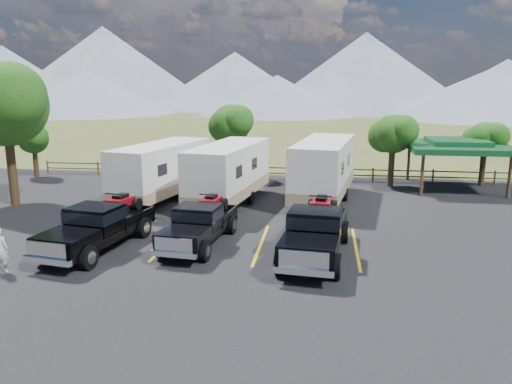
# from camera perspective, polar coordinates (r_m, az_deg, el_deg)

# --- Properties ---
(ground) EXTENTS (320.00, 320.00, 0.00)m
(ground) POSITION_cam_1_polar(r_m,az_deg,el_deg) (18.09, -7.43, -9.77)
(ground) COLOR #3C4C20
(ground) RESTS_ON ground
(asphalt_lot) EXTENTS (44.00, 34.00, 0.04)m
(asphalt_lot) POSITION_cam_1_polar(r_m,az_deg,el_deg) (20.80, -5.30, -6.64)
(asphalt_lot) COLOR black
(asphalt_lot) RESTS_ON ground
(stall_lines) EXTENTS (12.12, 5.50, 0.01)m
(stall_lines) POSITION_cam_1_polar(r_m,az_deg,el_deg) (21.72, -4.71, -5.72)
(stall_lines) COLOR gold
(stall_lines) RESTS_ON asphalt_lot
(tree_big_nw) EXTENTS (5.54, 5.18, 7.84)m
(tree_big_nw) POSITION_cam_1_polar(r_m,az_deg,el_deg) (30.40, -26.80, 8.90)
(tree_big_nw) COLOR #302312
(tree_big_nw) RESTS_ON ground
(tree_ne_a) EXTENTS (3.11, 2.92, 4.76)m
(tree_ne_a) POSITION_cam_1_polar(r_m,az_deg,el_deg) (33.61, 15.36, 6.39)
(tree_ne_a) COLOR #302312
(tree_ne_a) RESTS_ON ground
(tree_ne_b) EXTENTS (2.77, 2.59, 4.27)m
(tree_ne_b) POSITION_cam_1_polar(r_m,az_deg,el_deg) (35.91, 24.69, 5.50)
(tree_ne_b) COLOR #302312
(tree_ne_b) RESTS_ON ground
(tree_north) EXTENTS (3.46, 3.24, 5.25)m
(tree_north) POSITION_cam_1_polar(r_m,az_deg,el_deg) (35.87, -2.89, 7.75)
(tree_north) COLOR #302312
(tree_north) RESTS_ON ground
(tree_nw_small) EXTENTS (2.59, 2.43, 3.85)m
(tree_nw_small) POSITION_cam_1_polar(r_m,az_deg,el_deg) (39.18, -24.10, 5.54)
(tree_nw_small) COLOR #302312
(tree_nw_small) RESTS_ON ground
(rail_fence) EXTENTS (36.12, 0.12, 1.00)m
(rail_fence) POSITION_cam_1_polar(r_m,az_deg,el_deg) (35.27, 3.47, 2.37)
(rail_fence) COLOR #4F3B21
(rail_fence) RESTS_ON ground
(pavilion) EXTENTS (6.20, 6.20, 3.22)m
(pavilion) POSITION_cam_1_polar(r_m,az_deg,el_deg) (34.44, 21.97, 4.90)
(pavilion) COLOR #4F3B21
(pavilion) RESTS_ON ground
(mountain_range) EXTENTS (209.00, 71.00, 20.00)m
(mountain_range) POSITION_cam_1_polar(r_m,az_deg,el_deg) (122.71, 2.02, 13.05)
(mountain_range) COLOR slate
(mountain_range) RESTS_ON ground
(rig_left) EXTENTS (3.01, 6.50, 2.09)m
(rig_left) POSITION_cam_1_polar(r_m,az_deg,el_deg) (21.54, -17.50, -3.64)
(rig_left) COLOR black
(rig_left) RESTS_ON asphalt_lot
(rig_center) EXTENTS (2.50, 5.93, 1.93)m
(rig_center) POSITION_cam_1_polar(r_m,az_deg,el_deg) (21.30, -6.42, -3.52)
(rig_center) COLOR black
(rig_center) RESTS_ON asphalt_lot
(rig_right) EXTENTS (2.84, 6.71, 2.18)m
(rig_right) POSITION_cam_1_polar(r_m,az_deg,el_deg) (19.84, 6.85, -4.38)
(rig_right) COLOR black
(rig_right) RESTS_ON asphalt_lot
(trailer_left) EXTENTS (4.12, 9.50, 3.30)m
(trailer_left) POSITION_cam_1_polar(r_m,az_deg,el_deg) (29.21, -10.74, 2.34)
(trailer_left) COLOR silver
(trailer_left) RESTS_ON asphalt_lot
(trailer_center) EXTENTS (3.72, 9.77, 3.38)m
(trailer_center) POSITION_cam_1_polar(r_m,az_deg,el_deg) (27.94, -3.11, 2.17)
(trailer_center) COLOR silver
(trailer_center) RESTS_ON asphalt_lot
(trailer_right) EXTENTS (3.84, 10.17, 3.52)m
(trailer_right) POSITION_cam_1_polar(r_m,az_deg,el_deg) (28.85, 7.76, 2.55)
(trailer_right) COLOR silver
(trailer_right) RESTS_ON asphalt_lot
(person_b) EXTENTS (1.01, 1.00, 1.65)m
(person_b) POSITION_cam_1_polar(r_m,az_deg,el_deg) (22.23, -18.57, -3.71)
(person_b) COLOR gray
(person_b) RESTS_ON asphalt_lot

